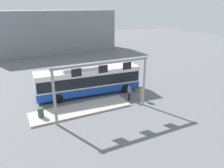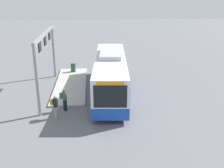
% 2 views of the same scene
% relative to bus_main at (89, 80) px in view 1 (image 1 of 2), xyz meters
% --- Properties ---
extents(ground_plane, '(120.00, 120.00, 0.00)m').
position_rel_bus_main_xyz_m(ground_plane, '(0.01, -0.00, -1.81)').
color(ground_plane, slate).
extents(platform_curb, '(10.00, 2.80, 0.16)m').
position_rel_bus_main_xyz_m(platform_curb, '(-2.19, -3.54, -1.73)').
color(platform_curb, '#B2ADA3').
rests_on(platform_curb, ground).
extents(bus_main, '(12.09, 3.41, 3.46)m').
position_rel_bus_main_xyz_m(bus_main, '(0.00, 0.00, 0.00)').
color(bus_main, '#1947AD').
rests_on(bus_main, ground).
extents(person_boarding, '(0.34, 0.52, 1.67)m').
position_rel_bus_main_xyz_m(person_boarding, '(3.34, -3.62, -0.92)').
color(person_boarding, black).
rests_on(person_boarding, ground).
extents(person_waiting_near, '(0.48, 0.60, 1.67)m').
position_rel_bus_main_xyz_m(person_waiting_near, '(4.53, -4.12, -0.92)').
color(person_waiting_near, gray).
rests_on(person_waiting_near, ground).
extents(platform_sign_gantry, '(9.44, 0.24, 5.20)m').
position_rel_bus_main_xyz_m(platform_sign_gantry, '(-0.50, -5.29, 1.95)').
color(platform_sign_gantry, gray).
rests_on(platform_sign_gantry, ground).
extents(station_building, '(26.89, 8.00, 8.91)m').
position_rel_bus_main_xyz_m(station_building, '(1.90, 27.35, 2.64)').
color(station_building, gray).
rests_on(station_building, ground).
extents(trash_bin, '(0.52, 0.52, 0.90)m').
position_rel_bus_main_xyz_m(trash_bin, '(-6.06, -3.52, -1.20)').
color(trash_bin, '#2D5133').
rests_on(trash_bin, platform_curb).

